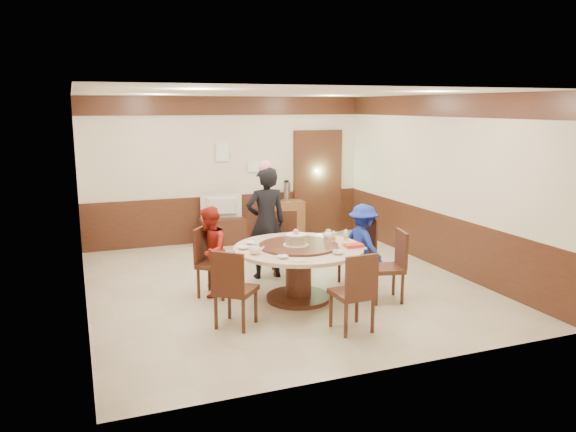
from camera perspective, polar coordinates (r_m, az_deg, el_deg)
name	(u,v)px	position (r m, az deg, el deg)	size (l,w,h in m)	color
room	(281,213)	(8.23, -0.73, 0.32)	(6.00, 6.04, 2.84)	#C1B79A
banquet_table	(298,262)	(7.65, 1.07, -4.71)	(1.76, 1.76, 0.78)	#401F14
chair_0	(357,262)	(8.55, 7.05, -4.68)	(0.59, 0.58, 0.97)	#401F14
chair_1	(285,254)	(8.95, -0.28, -3.87)	(0.54, 0.54, 0.97)	#401F14
chair_2	(214,274)	(7.96, -7.53, -5.90)	(0.62, 0.62, 0.97)	#401F14
chair_3	(235,302)	(6.84, -5.39, -8.72)	(0.62, 0.62, 0.97)	#401F14
chair_4	(353,306)	(6.74, 6.59, -9.07)	(0.46, 0.47, 0.97)	#401F14
chair_5	(387,279)	(7.81, 10.04, -6.29)	(0.53, 0.53, 0.97)	#401F14
person_standing	(266,223)	(8.60, -2.25, -0.69)	(0.63, 0.41, 1.73)	black
person_red	(210,251)	(7.90, -7.98, -3.58)	(0.61, 0.48, 1.26)	#A22115
person_blue	(363,244)	(8.42, 7.64, -2.86)	(0.78, 0.45, 1.20)	#182D9F
birthday_cake	(296,239)	(7.54, 0.81, -2.39)	(0.34, 0.34, 0.22)	white
teapot_left	(255,250)	(7.21, -3.36, -3.45)	(0.17, 0.15, 0.13)	white
teapot_right	(328,235)	(8.01, 4.12, -1.98)	(0.17, 0.15, 0.13)	white
bowl_0	(251,243)	(7.75, -3.75, -2.73)	(0.15, 0.15, 0.04)	white
bowl_1	(338,252)	(7.25, 5.12, -3.69)	(0.15, 0.15, 0.05)	white
bowl_2	(283,257)	(7.02, -0.53, -4.19)	(0.14, 0.14, 0.03)	white
bowl_3	(347,244)	(7.69, 6.01, -2.85)	(0.15, 0.15, 0.05)	white
bowl_4	(243,248)	(7.48, -4.55, -3.24)	(0.16, 0.16, 0.04)	white
saucer_near	(299,260)	(6.92, 1.17, -4.51)	(0.18, 0.18, 0.01)	white
saucer_far	(314,236)	(8.21, 2.69, -2.01)	(0.18, 0.18, 0.01)	white
shrimp_platter	(354,246)	(7.54, 6.69, -3.10)	(0.30, 0.20, 0.06)	white
bottle_0	(333,238)	(7.77, 4.63, -2.24)	(0.06, 0.06, 0.16)	silver
bottle_1	(346,236)	(7.88, 5.89, -2.07)	(0.06, 0.06, 0.16)	silver
tv_stand	(222,231)	(10.90, -6.70, -1.52)	(0.85, 0.45, 0.50)	#401F14
television	(222,207)	(10.80, -6.76, 0.95)	(0.79, 0.10, 0.45)	gray
side_cabinet	(283,220)	(11.27, -0.48, -0.37)	(0.80, 0.40, 0.75)	brown
thermos	(287,192)	(11.19, -0.15, 2.49)	(0.15, 0.15, 0.38)	silver
notice_left	(223,152)	(10.89, -6.67, 6.47)	(0.25, 0.00, 0.35)	white
notice_right	(255,166)	(11.10, -3.37, 5.05)	(0.30, 0.00, 0.22)	white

